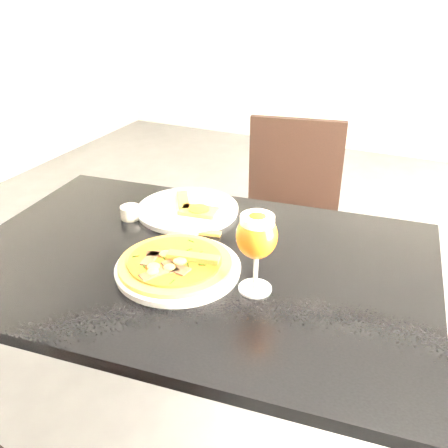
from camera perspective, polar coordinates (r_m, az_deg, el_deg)
The scene contains 10 objects.
ground at distance 1.90m, azimuth 4.66°, elevation -20.82°, with size 6.00×6.00×0.00m, color #515053.
dining_table at distance 1.33m, azimuth -3.33°, elevation -7.24°, with size 1.27×0.91×0.75m.
chair_far at distance 2.07m, azimuth 7.43°, elevation 0.44°, with size 0.47×0.47×0.88m.
plate_main at distance 1.23m, azimuth -5.26°, elevation -5.11°, with size 0.30×0.30×0.02m, color silver.
pizza at distance 1.22m, azimuth -5.54°, elevation -4.39°, with size 0.28×0.28×0.03m.
plate_second at distance 1.52m, azimuth -4.16°, elevation 1.66°, with size 0.30×0.30×0.02m, color silver.
crust_scraps at distance 1.50m, azimuth -3.51°, elevation 1.90°, with size 0.18×0.15×0.02m.
loose_crust at distance 1.39m, azimuth -2.41°, elevation -0.96°, with size 0.10×0.02×0.01m, color #A35E27.
sauce_cup at distance 1.50m, azimuth -10.66°, elevation 1.37°, with size 0.06×0.06×0.04m.
beer_glass at distance 1.09m, azimuth 3.77°, elevation -1.42°, with size 0.09×0.09×0.20m.
Camera 1 is at (0.39, -1.20, 1.42)m, focal length 40.00 mm.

